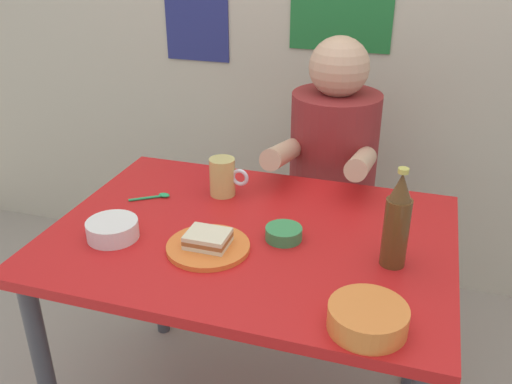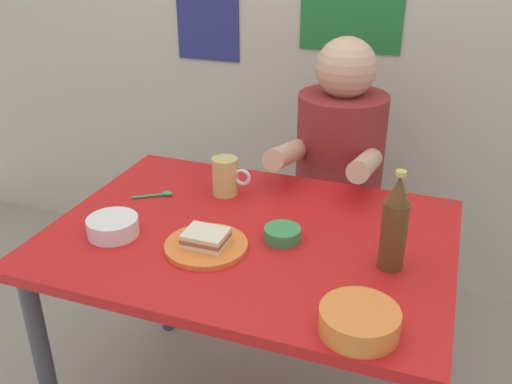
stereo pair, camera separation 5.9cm
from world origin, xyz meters
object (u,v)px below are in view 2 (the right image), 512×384
Objects in this scene: person_seated at (340,150)px; rice_bowl_white at (113,226)px; sandwich at (206,238)px; beer_bottle at (395,225)px; stool at (333,247)px; beer_mug at (226,176)px; dining_table at (250,260)px; plate_orange at (206,246)px.

rice_bowl_white is at bearing -121.40° from person_seated.
sandwich is at bearing -104.77° from person_seated.
beer_bottle is at bearing -67.66° from person_seated.
stool is 0.89m from beer_bottle.
beer_mug is (-0.08, 0.32, 0.03)m from sandwich.
sandwich is at bearing -123.29° from dining_table.
rice_bowl_white is (-0.74, -0.10, -0.09)m from beer_bottle.
beer_bottle is at bearing -6.26° from dining_table.
plate_orange is 0.84× the size of beer_bottle.
person_seated is 5.14× the size of rice_bowl_white.
dining_table is 7.86× the size of rice_bowl_white.
beer_mug is 0.48× the size of beer_bottle.
sandwich is 0.87× the size of beer_mug.
beer_mug is 0.90× the size of rice_bowl_white.
person_seated reaches higher than stool.
dining_table is at bearing 56.71° from sandwich.
beer_mug is 0.39m from rice_bowl_white.
plate_orange is at bearing -90.00° from sandwich.
stool is (0.12, 0.63, -0.30)m from dining_table.
person_seated reaches higher than dining_table.
plate_orange is 2.00× the size of sandwich.
beer_bottle is 1.87× the size of rice_bowl_white.
dining_table is 0.19m from sandwich.
person_seated is 0.72m from beer_bottle.
person_seated is 5.71× the size of beer_mug.
stool is 0.68m from beer_mug.
rice_bowl_white is at bearing -175.38° from plate_orange.
plate_orange is 0.49m from beer_bottle.
person_seated is (-0.00, -0.01, 0.42)m from stool.
beer_mug is (-0.27, -0.42, 0.03)m from person_seated.
beer_bottle is at bearing 7.61° from rice_bowl_white.
person_seated is 0.89m from rice_bowl_white.
plate_orange is (-0.08, -0.12, 0.10)m from dining_table.
beer_bottle is (0.27, -0.67, 0.51)m from stool.
rice_bowl_white is (-0.46, -0.77, 0.42)m from stool.
sandwich reaches higher than plate_orange.
stool is at bearing 75.44° from sandwich.
sandwich is 0.33m from beer_mug.
rice_bowl_white is (-0.19, -0.34, -0.03)m from beer_mug.
beer_bottle reaches higher than dining_table.
sandwich and rice_bowl_white have the same top height.
person_seated reaches higher than beer_mug.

